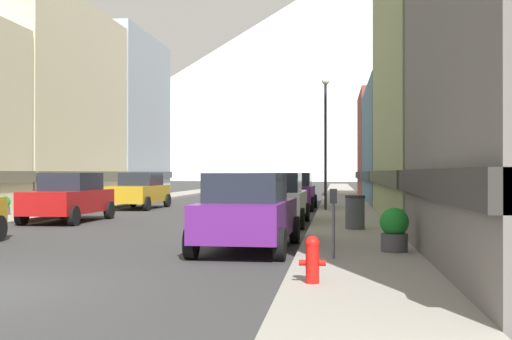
{
  "coord_description": "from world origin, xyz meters",
  "views": [
    {
      "loc": [
        5.79,
        -8.84,
        1.79
      ],
      "look_at": [
        -0.69,
        43.22,
        1.99
      ],
      "focal_mm": 44.97,
      "sensor_mm": 36.0,
      "label": 1
    }
  ],
  "objects_px": {
    "pedestrian_1": "(63,193)",
    "potted_plant_1": "(5,205)",
    "car_left_1": "(69,197)",
    "car_left_2": "(140,190)",
    "potted_plant_0": "(394,229)",
    "parking_meter_near": "(333,213)",
    "fire_hydrant_near": "(312,258)",
    "car_driving_0": "(276,185)",
    "trash_bin_right": "(355,212)",
    "car_right_2": "(294,191)",
    "car_right_0": "(248,211)",
    "car_right_1": "(277,199)",
    "streetlamp_right": "(325,123)"
  },
  "relations": [
    {
      "from": "pedestrian_1",
      "to": "potted_plant_1",
      "type": "bearing_deg",
      "value": -101.58
    },
    {
      "from": "car_left_1",
      "to": "car_left_2",
      "type": "bearing_deg",
      "value": 89.99
    },
    {
      "from": "potted_plant_0",
      "to": "potted_plant_1",
      "type": "relative_size",
      "value": 1.28
    },
    {
      "from": "parking_meter_near",
      "to": "potted_plant_0",
      "type": "relative_size",
      "value": 1.45
    },
    {
      "from": "parking_meter_near",
      "to": "potted_plant_0",
      "type": "bearing_deg",
      "value": 44.9
    },
    {
      "from": "fire_hydrant_near",
      "to": "potted_plant_1",
      "type": "bearing_deg",
      "value": 131.65
    },
    {
      "from": "car_left_1",
      "to": "car_driving_0",
      "type": "height_order",
      "value": "same"
    },
    {
      "from": "trash_bin_right",
      "to": "fire_hydrant_near",
      "type": "bearing_deg",
      "value": -95.55
    },
    {
      "from": "car_driving_0",
      "to": "car_right_2",
      "type": "bearing_deg",
      "value": -81.06
    },
    {
      "from": "fire_hydrant_near",
      "to": "parking_meter_near",
      "type": "distance_m",
      "value": 2.83
    },
    {
      "from": "parking_meter_near",
      "to": "potted_plant_0",
      "type": "distance_m",
      "value": 1.81
    },
    {
      "from": "trash_bin_right",
      "to": "car_right_2",
      "type": "bearing_deg",
      "value": 101.94
    },
    {
      "from": "car_right_0",
      "to": "car_right_1",
      "type": "xyz_separation_m",
      "value": [
        0.0,
        7.18,
        0.0
      ]
    },
    {
      "from": "car_right_1",
      "to": "pedestrian_1",
      "type": "relative_size",
      "value": 2.78
    },
    {
      "from": "parking_meter_near",
      "to": "trash_bin_right",
      "type": "height_order",
      "value": "parking_meter_near"
    },
    {
      "from": "car_left_1",
      "to": "trash_bin_right",
      "type": "distance_m",
      "value": 10.71
    },
    {
      "from": "trash_bin_right",
      "to": "potted_plant_0",
      "type": "relative_size",
      "value": 1.07
    },
    {
      "from": "trash_bin_right",
      "to": "car_left_2",
      "type": "bearing_deg",
      "value": 130.54
    },
    {
      "from": "parking_meter_near",
      "to": "potted_plant_1",
      "type": "height_order",
      "value": "parking_meter_near"
    },
    {
      "from": "pedestrian_1",
      "to": "potted_plant_0",
      "type": "bearing_deg",
      "value": -45.84
    },
    {
      "from": "car_driving_0",
      "to": "parking_meter_near",
      "type": "relative_size",
      "value": 3.31
    },
    {
      "from": "car_left_2",
      "to": "fire_hydrant_near",
      "type": "xyz_separation_m",
      "value": [
        9.25,
        -21.12,
        -0.37
      ]
    },
    {
      "from": "parking_meter_near",
      "to": "potted_plant_0",
      "type": "xyz_separation_m",
      "value": [
        1.25,
        1.25,
        -0.4
      ]
    },
    {
      "from": "parking_meter_near",
      "to": "car_right_0",
      "type": "bearing_deg",
      "value": 131.29
    },
    {
      "from": "parking_meter_near",
      "to": "streetlamp_right",
      "type": "distance_m",
      "value": 16.27
    },
    {
      "from": "potted_plant_1",
      "to": "parking_meter_near",
      "type": "bearing_deg",
      "value": -41.37
    },
    {
      "from": "car_right_0",
      "to": "potted_plant_1",
      "type": "bearing_deg",
      "value": 140.17
    },
    {
      "from": "potted_plant_0",
      "to": "streetlamp_right",
      "type": "distance_m",
      "value": 15.21
    },
    {
      "from": "car_right_2",
      "to": "fire_hydrant_near",
      "type": "xyz_separation_m",
      "value": [
        1.65,
        -21.31,
        -0.37
      ]
    },
    {
      "from": "fire_hydrant_near",
      "to": "trash_bin_right",
      "type": "height_order",
      "value": "trash_bin_right"
    },
    {
      "from": "potted_plant_1",
      "to": "car_driving_0",
      "type": "bearing_deg",
      "value": 68.01
    },
    {
      "from": "car_left_1",
      "to": "parking_meter_near",
      "type": "bearing_deg",
      "value": -46.03
    },
    {
      "from": "car_left_1",
      "to": "fire_hydrant_near",
      "type": "distance_m",
      "value": 15.69
    },
    {
      "from": "car_right_0",
      "to": "car_driving_0",
      "type": "xyz_separation_m",
      "value": [
        -2.2,
        30.3,
        0.0
      ]
    },
    {
      "from": "potted_plant_1",
      "to": "car_right_1",
      "type": "bearing_deg",
      "value": -9.62
    },
    {
      "from": "car_right_0",
      "to": "fire_hydrant_near",
      "type": "relative_size",
      "value": 6.32
    },
    {
      "from": "car_right_0",
      "to": "pedestrian_1",
      "type": "distance_m",
      "value": 16.17
    },
    {
      "from": "car_right_2",
      "to": "trash_bin_right",
      "type": "relative_size",
      "value": 4.51
    },
    {
      "from": "car_right_1",
      "to": "parking_meter_near",
      "type": "relative_size",
      "value": 3.32
    },
    {
      "from": "car_right_0",
      "to": "potted_plant_0",
      "type": "height_order",
      "value": "car_right_0"
    },
    {
      "from": "car_driving_0",
      "to": "car_right_1",
      "type": "bearing_deg",
      "value": -84.57
    },
    {
      "from": "fire_hydrant_near",
      "to": "car_left_1",
      "type": "bearing_deg",
      "value": 126.13
    },
    {
      "from": "parking_meter_near",
      "to": "potted_plant_0",
      "type": "height_order",
      "value": "parking_meter_near"
    },
    {
      "from": "fire_hydrant_near",
      "to": "potted_plant_0",
      "type": "bearing_deg",
      "value": 68.89
    },
    {
      "from": "potted_plant_0",
      "to": "streetlamp_right",
      "type": "bearing_deg",
      "value": 96.39
    },
    {
      "from": "car_right_1",
      "to": "potted_plant_1",
      "type": "distance_m",
      "value": 10.96
    },
    {
      "from": "car_right_0",
      "to": "potted_plant_0",
      "type": "relative_size",
      "value": 4.86
    },
    {
      "from": "car_left_2",
      "to": "pedestrian_1",
      "type": "height_order",
      "value": "car_left_2"
    },
    {
      "from": "car_driving_0",
      "to": "car_left_2",
      "type": "bearing_deg",
      "value": -110.85
    },
    {
      "from": "fire_hydrant_near",
      "to": "pedestrian_1",
      "type": "height_order",
      "value": "pedestrian_1"
    }
  ]
}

